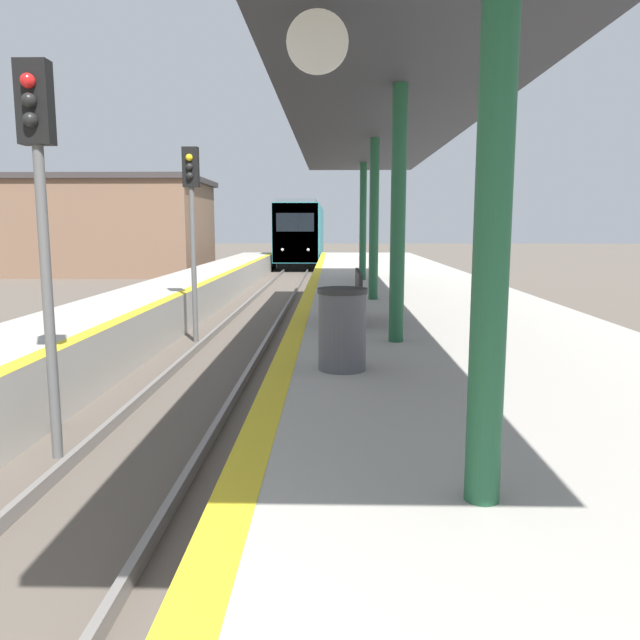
{
  "coord_description": "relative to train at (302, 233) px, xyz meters",
  "views": [
    {
      "loc": [
        2.27,
        -1.08,
        2.72
      ],
      "look_at": [
        1.93,
        14.87,
        0.33
      ],
      "focal_mm": 35.0,
      "sensor_mm": 36.0,
      "label": 1
    }
  ],
  "objects": [
    {
      "name": "bench",
      "position": [
        2.59,
        -34.96,
        -0.7
      ],
      "size": [
        0.44,
        1.79,
        0.92
      ],
      "color": "#28282D",
      "rests_on": "platform_right"
    },
    {
      "name": "station_canopy",
      "position": [
        3.2,
        -34.02,
        2.5
      ],
      "size": [
        3.61,
        21.74,
        3.88
      ],
      "color": "#1E5133",
      "rests_on": "platform_right"
    },
    {
      "name": "train",
      "position": [
        0.0,
        0.0,
        0.0
      ],
      "size": [
        2.78,
        17.79,
        4.37
      ],
      "color": "black",
      "rests_on": "ground"
    },
    {
      "name": "trash_bin",
      "position": [
        2.38,
        -38.59,
        -0.7
      ],
      "size": [
        0.59,
        0.59,
        0.98
      ],
      "color": "#4C4C51",
      "rests_on": "platform_right"
    },
    {
      "name": "signal_mid",
      "position": [
        -1.0,
        -31.34,
        0.93
      ],
      "size": [
        0.36,
        0.31,
        4.52
      ],
      "color": "#595959",
      "rests_on": "ground"
    },
    {
      "name": "station_building",
      "position": [
        -10.66,
        -9.58,
        0.52
      ],
      "size": [
        11.1,
        8.4,
        5.47
      ],
      "color": "brown",
      "rests_on": "ground"
    },
    {
      "name": "signal_near",
      "position": [
        -1.01,
        -38.85,
        0.93
      ],
      "size": [
        0.36,
        0.31,
        4.52
      ],
      "color": "#595959",
      "rests_on": "ground"
    }
  ]
}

